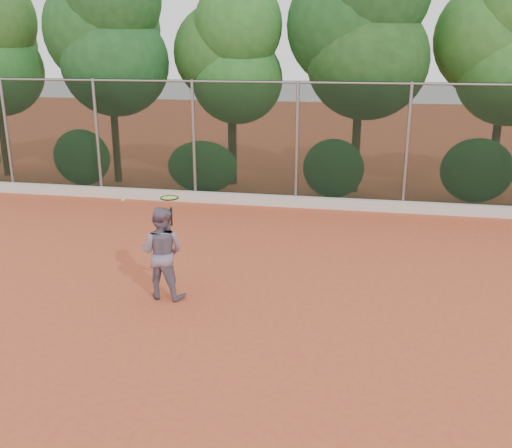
# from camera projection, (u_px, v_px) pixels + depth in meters

# --- Properties ---
(ground) EXTENTS (80.00, 80.00, 0.00)m
(ground) POSITION_uv_depth(u_px,v_px,m) (245.00, 309.00, 9.91)
(ground) COLOR #C7512F
(ground) RESTS_ON ground
(concrete_curb) EXTENTS (24.00, 0.20, 0.30)m
(concrete_curb) POSITION_uv_depth(u_px,v_px,m) (295.00, 202.00, 16.26)
(concrete_curb) COLOR silver
(concrete_curb) RESTS_ON ground
(tennis_player) EXTENTS (0.88, 0.71, 1.70)m
(tennis_player) POSITION_uv_depth(u_px,v_px,m) (162.00, 253.00, 10.17)
(tennis_player) COLOR slate
(tennis_player) RESTS_ON ground
(chainlink_fence) EXTENTS (24.09, 0.09, 3.50)m
(chainlink_fence) POSITION_uv_depth(u_px,v_px,m) (297.00, 141.00, 15.92)
(chainlink_fence) COLOR black
(chainlink_fence) RESTS_ON ground
(foliage_backdrop) EXTENTS (23.70, 3.63, 7.55)m
(foliage_backdrop) POSITION_uv_depth(u_px,v_px,m) (289.00, 46.00, 17.12)
(foliage_backdrop) COLOR #432F19
(foliage_backdrop) RESTS_ON ground
(tennis_racket) EXTENTS (0.40, 0.40, 0.53)m
(tennis_racket) POSITION_uv_depth(u_px,v_px,m) (170.00, 200.00, 9.80)
(tennis_racket) COLOR black
(tennis_racket) RESTS_ON ground
(tennis_ball_in_flight) EXTENTS (0.06, 0.06, 0.06)m
(tennis_ball_in_flight) POSITION_uv_depth(u_px,v_px,m) (123.00, 200.00, 10.17)
(tennis_ball_in_flight) COLOR yellow
(tennis_ball_in_flight) RESTS_ON ground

